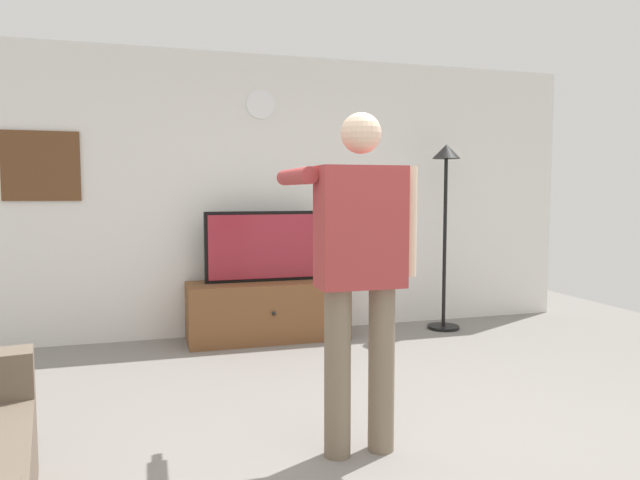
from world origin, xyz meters
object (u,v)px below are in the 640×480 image
(tv_stand, at_px, (268,311))
(floor_lamp, at_px, (445,198))
(framed_picture, at_px, (41,166))
(wall_clock, at_px, (260,105))
(person_standing_nearer_lamp, at_px, (359,261))
(television, at_px, (266,246))

(tv_stand, bearing_deg, floor_lamp, -2.58)
(tv_stand, relative_size, framed_picture, 2.33)
(tv_stand, relative_size, wall_clock, 5.47)
(floor_lamp, bearing_deg, tv_stand, 177.42)
(wall_clock, relative_size, person_standing_nearer_lamp, 0.15)
(framed_picture, bearing_deg, person_standing_nearer_lamp, -55.11)
(television, height_order, wall_clock, wall_clock)
(television, height_order, floor_lamp, floor_lamp)
(framed_picture, distance_m, person_standing_nearer_lamp, 3.43)
(person_standing_nearer_lamp, bearing_deg, framed_picture, 124.89)
(television, xyz_separation_m, wall_clock, (0.00, 0.24, 1.34))
(television, relative_size, person_standing_nearer_lamp, 0.64)
(floor_lamp, bearing_deg, framed_picture, 174.26)
(wall_clock, height_order, floor_lamp, wall_clock)
(floor_lamp, height_order, person_standing_nearer_lamp, floor_lamp)
(tv_stand, height_order, television, television)
(tv_stand, height_order, wall_clock, wall_clock)
(wall_clock, bearing_deg, person_standing_nearer_lamp, -90.25)
(framed_picture, distance_m, floor_lamp, 3.77)
(framed_picture, xyz_separation_m, person_standing_nearer_lamp, (1.93, -2.77, -0.58))
(wall_clock, distance_m, floor_lamp, 2.04)
(tv_stand, bearing_deg, framed_picture, 171.38)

